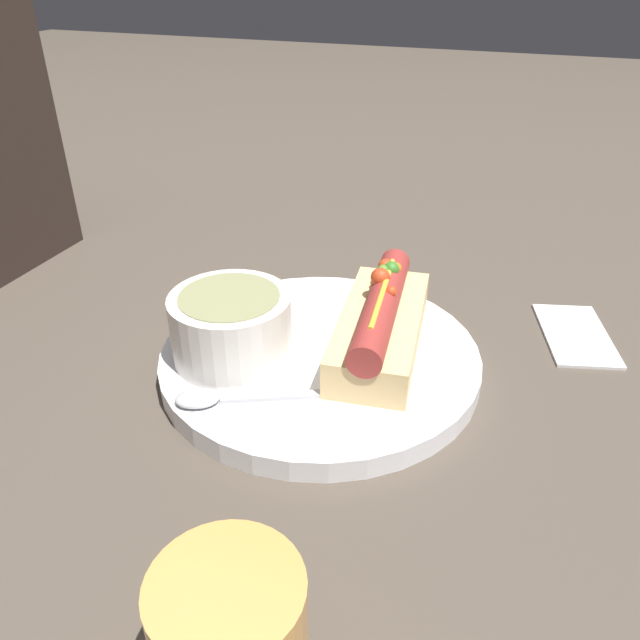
{
  "coord_description": "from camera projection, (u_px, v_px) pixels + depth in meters",
  "views": [
    {
      "loc": [
        -0.43,
        -0.16,
        0.33
      ],
      "look_at": [
        0.0,
        0.0,
        0.05
      ],
      "focal_mm": 35.0,
      "sensor_mm": 36.0,
      "label": 1
    }
  ],
  "objects": [
    {
      "name": "dinner_plate",
      "position": [
        320.0,
        359.0,
        0.56
      ],
      "size": [
        0.28,
        0.28,
        0.02
      ],
      "color": "white",
      "rests_on": "ground_plane"
    },
    {
      "name": "ground_plane",
      "position": [
        320.0,
        368.0,
        0.56
      ],
      "size": [
        4.0,
        4.0,
        0.0
      ],
      "primitive_type": "plane",
      "color": "#4C4238"
    },
    {
      "name": "spoon",
      "position": [
        239.0,
        397.0,
        0.49
      ],
      "size": [
        0.09,
        0.17,
        0.01
      ],
      "rotation": [
        0.0,
        0.0,
        2.01
      ],
      "color": "#B7B7BC",
      "rests_on": "dinner_plate"
    },
    {
      "name": "soup_bowl",
      "position": [
        231.0,
        324.0,
        0.53
      ],
      "size": [
        0.1,
        0.1,
        0.06
      ],
      "color": "silver",
      "rests_on": "dinner_plate"
    },
    {
      "name": "hot_dog",
      "position": [
        381.0,
        322.0,
        0.55
      ],
      "size": [
        0.18,
        0.09,
        0.06
      ],
      "rotation": [
        0.0,
        0.0,
        0.11
      ],
      "color": "#E5C17F",
      "rests_on": "dinner_plate"
    },
    {
      "name": "napkin",
      "position": [
        576.0,
        333.0,
        0.61
      ],
      "size": [
        0.12,
        0.09,
        0.01
      ],
      "rotation": [
        0.0,
        0.0,
        0.26
      ],
      "color": "white",
      "rests_on": "ground_plane"
    }
  ]
}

